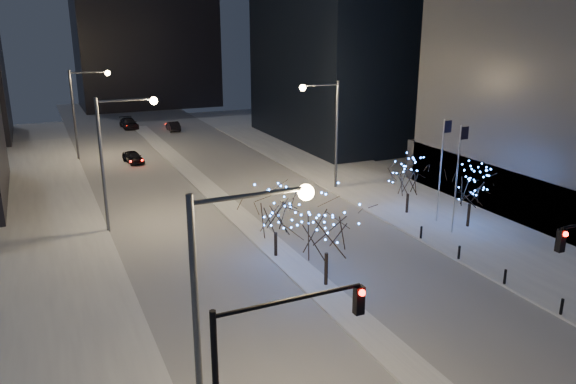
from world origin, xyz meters
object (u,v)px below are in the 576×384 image
holiday_tree_plaza_far (409,178)px  car_far (129,123)px  street_lamp_w_far (83,102)px  holiday_tree_median_near (327,225)px  holiday_tree_median_far (276,212)px  car_mid (173,126)px  street_lamp_w_near (226,291)px  street_lamp_w_mid (116,145)px  holiday_tree_plaza_near (471,187)px  car_near (133,157)px  street_lamp_east (328,121)px  traffic_signal_west (263,364)px

holiday_tree_plaza_far → car_far: bearing=106.3°
street_lamp_w_far → car_far: street_lamp_w_far is taller
street_lamp_w_far → holiday_tree_median_near: bearing=-76.6°
street_lamp_w_far → holiday_tree_median_far: street_lamp_w_far is taller
car_mid → car_far: (-5.43, 4.62, 0.06)m
holiday_tree_median_near → holiday_tree_plaza_far: bearing=35.8°
street_lamp_w_near → street_lamp_w_mid: same height
holiday_tree_plaza_near → holiday_tree_plaza_far: bearing=116.6°
car_near → street_lamp_east: bearing=-60.0°
street_lamp_w_mid → traffic_signal_west: street_lamp_w_mid is taller
street_lamp_east → car_mid: 36.01m
holiday_tree_median_far → holiday_tree_plaza_near: (15.48, -0.94, 0.06)m
car_far → holiday_tree_median_near: 57.43m
car_near → holiday_tree_median_near: size_ratio=0.67×
street_lamp_w_near → car_far: (7.44, 67.63, -5.76)m
street_lamp_w_near → holiday_tree_median_near: 14.23m
street_lamp_w_far → car_near: (4.35, -4.06, -5.83)m
street_lamp_w_mid → holiday_tree_median_far: 13.13m
car_mid → holiday_tree_median_far: holiday_tree_median_far is taller
street_lamp_w_mid → holiday_tree_plaza_far: street_lamp_w_mid is taller
traffic_signal_west → car_far: 70.09m
street_lamp_w_mid → car_near: (4.35, 20.94, -5.83)m
street_lamp_east → traffic_signal_west: size_ratio=1.43×
street_lamp_w_mid → street_lamp_w_far: same height
car_near → street_lamp_w_far: bearing=127.7°
street_lamp_w_far → car_near: street_lamp_w_far is taller
street_lamp_east → holiday_tree_median_near: street_lamp_east is taller
street_lamp_w_mid → street_lamp_w_far: 25.00m
traffic_signal_west → holiday_tree_plaza_far: traffic_signal_west is taller
traffic_signal_west → car_mid: traffic_signal_west is taller
street_lamp_w_mid → holiday_tree_plaza_far: 22.68m
holiday_tree_median_near → street_lamp_w_near: bearing=-132.4°
car_far → holiday_tree_plaza_far: size_ratio=1.13×
car_far → street_lamp_w_mid: bearing=-102.2°
street_lamp_w_mid → street_lamp_w_far: (0.00, 25.00, 0.00)m
street_lamp_w_near → car_mid: bearing=78.5°
car_far → car_mid: bearing=-42.7°
street_lamp_w_far → holiday_tree_median_far: 35.68m
holiday_tree_median_far → street_lamp_w_mid: bearing=131.6°
car_mid → car_far: car_far is taller
car_far → holiday_tree_plaza_near: size_ratio=1.08×
street_lamp_w_near → holiday_tree_plaza_near: street_lamp_w_near is taller
street_lamp_w_far → street_lamp_east: bearing=-49.2°
holiday_tree_median_near → holiday_tree_median_far: holiday_tree_median_near is taller
holiday_tree_median_near → holiday_tree_plaza_far: (12.19, 8.80, -0.85)m
street_lamp_w_mid → street_lamp_w_far: size_ratio=1.00×
traffic_signal_west → holiday_tree_median_far: (7.94, 17.50, -1.57)m
street_lamp_w_near → street_lamp_east: (19.02, 28.00, -0.05)m
holiday_tree_median_near → car_far: bearing=92.0°
street_lamp_w_mid → traffic_signal_west: 27.06m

